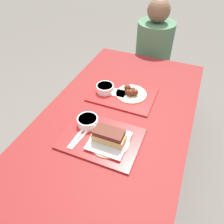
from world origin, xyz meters
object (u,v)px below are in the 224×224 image
(tray_near, at_px, (101,139))
(bowl_coleslaw_far, at_px, (105,88))
(wings_plate_far, at_px, (131,92))
(tray_far, at_px, (123,94))
(bowl_coleslaw_near, at_px, (88,121))
(brisket_sandwich_plate, at_px, (109,138))
(person_seated_across, at_px, (154,46))

(tray_near, height_order, bowl_coleslaw_far, bowl_coleslaw_far)
(wings_plate_far, bearing_deg, tray_far, -165.47)
(bowl_coleslaw_near, relative_size, wings_plate_far, 0.57)
(bowl_coleslaw_far, bearing_deg, tray_far, 8.79)
(tray_near, xyz_separation_m, tray_far, (-0.03, 0.43, 0.00))
(bowl_coleslaw_near, xyz_separation_m, brisket_sandwich_plate, (0.17, -0.08, 0.01))
(brisket_sandwich_plate, height_order, bowl_coleslaw_far, brisket_sandwich_plate)
(bowl_coleslaw_near, height_order, person_seated_across, person_seated_across)
(bowl_coleslaw_far, height_order, wings_plate_far, wings_plate_far)
(tray_near, relative_size, bowl_coleslaw_near, 3.57)
(tray_far, xyz_separation_m, wings_plate_far, (0.05, 0.01, 0.02))
(tray_near, distance_m, tray_far, 0.43)
(tray_near, bearing_deg, bowl_coleslaw_near, 149.95)
(tray_far, height_order, person_seated_across, person_seated_across)
(bowl_coleslaw_near, bearing_deg, tray_far, 76.24)
(bowl_coleslaw_near, relative_size, brisket_sandwich_plate, 0.55)
(brisket_sandwich_plate, height_order, wings_plate_far, brisket_sandwich_plate)
(bowl_coleslaw_near, distance_m, person_seated_across, 1.20)
(wings_plate_far, bearing_deg, bowl_coleslaw_near, -110.72)
(tray_near, distance_m, wings_plate_far, 0.44)
(brisket_sandwich_plate, bearing_deg, wings_plate_far, 93.51)
(tray_near, xyz_separation_m, person_seated_across, (-0.02, 1.27, -0.00))
(tray_far, bearing_deg, brisket_sandwich_plate, -79.53)
(bowl_coleslaw_near, bearing_deg, bowl_coleslaw_far, 96.42)
(wings_plate_far, bearing_deg, brisket_sandwich_plate, -86.49)
(tray_far, distance_m, bowl_coleslaw_far, 0.13)
(tray_far, relative_size, wings_plate_far, 2.05)
(tray_far, distance_m, brisket_sandwich_plate, 0.45)
(brisket_sandwich_plate, height_order, person_seated_across, person_seated_across)
(bowl_coleslaw_far, xyz_separation_m, person_seated_across, (0.14, 0.86, -0.04))
(bowl_coleslaw_far, bearing_deg, wings_plate_far, 10.51)
(tray_near, xyz_separation_m, bowl_coleslaw_far, (-0.16, 0.41, 0.03))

